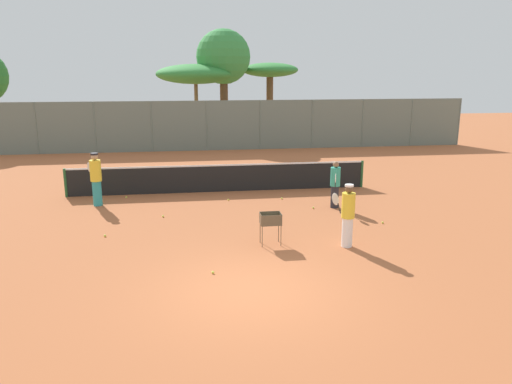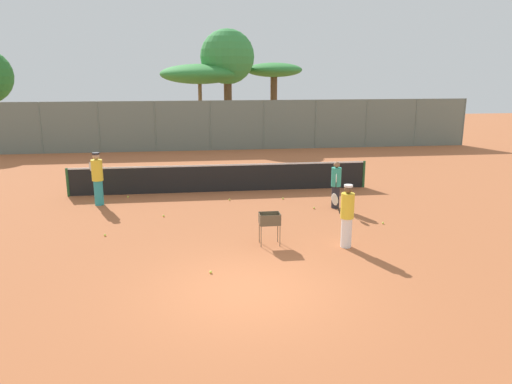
# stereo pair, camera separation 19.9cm
# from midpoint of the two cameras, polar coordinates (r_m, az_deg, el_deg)

# --- Properties ---
(ground_plane) EXTENTS (80.00, 80.00, 0.00)m
(ground_plane) POSITION_cam_midpoint_polar(r_m,az_deg,el_deg) (10.94, -0.51, -11.19)
(ground_plane) COLOR #B26038
(tennis_net) EXTENTS (11.52, 0.10, 1.07)m
(tennis_net) POSITION_cam_midpoint_polar(r_m,az_deg,el_deg) (19.27, -3.71, 1.67)
(tennis_net) COLOR #26592D
(tennis_net) RESTS_ON ground_plane
(back_fence) EXTENTS (31.30, 0.08, 2.87)m
(back_fence) POSITION_cam_midpoint_polar(r_m,az_deg,el_deg) (29.16, -5.07, 7.56)
(back_fence) COLOR slate
(back_fence) RESTS_ON ground_plane
(tree_0) EXTENTS (3.52, 3.52, 7.15)m
(tree_0) POSITION_cam_midpoint_polar(r_m,az_deg,el_deg) (33.51, -3.11, 15.05)
(tree_0) COLOR brown
(tree_0) RESTS_ON ground_plane
(tree_1) EXTENTS (5.11, 5.11, 4.94)m
(tree_1) POSITION_cam_midpoint_polar(r_m,az_deg,el_deg) (33.43, -6.30, 13.24)
(tree_1) COLOR brown
(tree_1) RESTS_ON ground_plane
(tree_2) EXTENTS (3.86, 3.86, 5.04)m
(tree_2) POSITION_cam_midpoint_polar(r_m,az_deg,el_deg) (35.20, 2.23, 13.54)
(tree_2) COLOR brown
(tree_2) RESTS_ON ground_plane
(player_white_outfit) EXTENTS (0.47, 0.86, 1.71)m
(player_white_outfit) POSITION_cam_midpoint_polar(r_m,az_deg,el_deg) (13.40, 10.76, -2.59)
(player_white_outfit) COLOR white
(player_white_outfit) RESTS_ON ground_plane
(player_red_cap) EXTENTS (0.38, 0.86, 1.61)m
(player_red_cap) POSITION_cam_midpoint_polar(r_m,az_deg,el_deg) (17.12, 9.46, 0.87)
(player_red_cap) COLOR #26262D
(player_red_cap) RESTS_ON ground_plane
(player_yellow_shirt) EXTENTS (0.61, 0.84, 1.85)m
(player_yellow_shirt) POSITION_cam_midpoint_polar(r_m,az_deg,el_deg) (18.08, -17.36, 1.53)
(player_yellow_shirt) COLOR teal
(player_yellow_shirt) RESTS_ON ground_plane
(ball_cart) EXTENTS (0.56, 0.41, 0.88)m
(ball_cart) POSITION_cam_midpoint_polar(r_m,az_deg,el_deg) (13.42, 2.01, -3.38)
(ball_cart) COLOR brown
(ball_cart) RESTS_ON ground_plane
(tennis_ball_0) EXTENTS (0.07, 0.07, 0.07)m
(tennis_ball_0) POSITION_cam_midpoint_polar(r_m,az_deg,el_deg) (16.33, -10.17, -2.69)
(tennis_ball_0) COLOR #D1E54C
(tennis_ball_0) RESTS_ON ground_plane
(tennis_ball_1) EXTENTS (0.07, 0.07, 0.07)m
(tennis_ball_1) POSITION_cam_midpoint_polar(r_m,az_deg,el_deg) (18.06, -2.74, -0.87)
(tennis_ball_1) COLOR #D1E54C
(tennis_ball_1) RESTS_ON ground_plane
(tennis_ball_2) EXTENTS (0.07, 0.07, 0.07)m
(tennis_ball_2) POSITION_cam_midpoint_polar(r_m,az_deg,el_deg) (15.85, 14.67, -3.45)
(tennis_ball_2) COLOR #D1E54C
(tennis_ball_2) RESTS_ON ground_plane
(tennis_ball_3) EXTENTS (0.07, 0.07, 0.07)m
(tennis_ball_3) POSITION_cam_midpoint_polar(r_m,az_deg,el_deg) (17.10, 6.98, -1.82)
(tennis_ball_3) COLOR #D1E54C
(tennis_ball_3) RESTS_ON ground_plane
(tennis_ball_4) EXTENTS (0.07, 0.07, 0.07)m
(tennis_ball_4) POSITION_cam_midpoint_polar(r_m,az_deg,el_deg) (11.80, -4.71, -9.11)
(tennis_ball_4) COLOR #D1E54C
(tennis_ball_4) RESTS_ON ground_plane
(tennis_ball_5) EXTENTS (0.07, 0.07, 0.07)m
(tennis_ball_5) POSITION_cam_midpoint_polar(r_m,az_deg,el_deg) (14.86, -16.51, -4.74)
(tennis_ball_5) COLOR #D1E54C
(tennis_ball_5) RESTS_ON ground_plane
(tennis_ball_6) EXTENTS (0.07, 0.07, 0.07)m
(tennis_ball_6) POSITION_cam_midpoint_polar(r_m,az_deg,el_deg) (18.23, 3.41, -0.74)
(tennis_ball_6) COLOR #D1E54C
(tennis_ball_6) RESTS_ON ground_plane
(tennis_ball_7) EXTENTS (0.07, 0.07, 0.07)m
(tennis_ball_7) POSITION_cam_midpoint_polar(r_m,az_deg,el_deg) (19.01, -14.13, -0.53)
(tennis_ball_7) COLOR #D1E54C
(tennis_ball_7) RESTS_ON ground_plane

